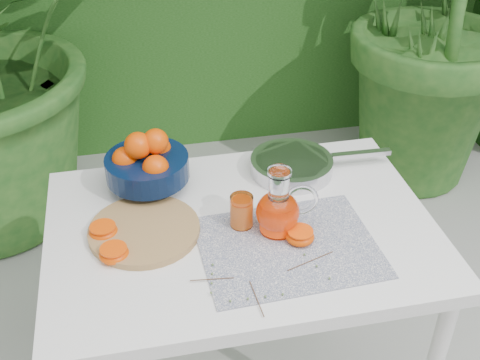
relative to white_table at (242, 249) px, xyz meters
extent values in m
imported|color=#20541C|center=(1.09, 1.25, 0.19)|extent=(2.27, 2.27, 1.72)
cube|color=white|center=(0.00, 0.00, 0.06)|extent=(1.00, 0.70, 0.04)
cylinder|color=white|center=(-0.45, 0.30, -0.31)|extent=(0.04, 0.04, 0.71)
cylinder|color=white|center=(0.45, 0.30, -0.31)|extent=(0.04, 0.04, 0.71)
cube|color=#0C1A44|center=(0.10, -0.11, 0.08)|extent=(0.44, 0.35, 0.00)
cylinder|color=#A27A49|center=(-0.25, 0.02, 0.09)|extent=(0.30, 0.30, 0.02)
cylinder|color=black|center=(-0.22, 0.22, 0.10)|extent=(0.11, 0.11, 0.04)
cylinder|color=black|center=(-0.22, 0.22, 0.15)|extent=(0.30, 0.30, 0.06)
sphere|color=#E83E02|center=(-0.28, 0.23, 0.18)|extent=(0.09, 0.09, 0.07)
sphere|color=#E83E02|center=(-0.18, 0.26, 0.18)|extent=(0.09, 0.09, 0.07)
sphere|color=#E83E02|center=(-0.20, 0.17, 0.18)|extent=(0.09, 0.09, 0.07)
sphere|color=#E83E02|center=(-0.24, 0.27, 0.18)|extent=(0.09, 0.09, 0.07)
sphere|color=#E83E02|center=(-0.24, 0.22, 0.22)|extent=(0.10, 0.10, 0.07)
sphere|color=#E83E02|center=(-0.19, 0.22, 0.23)|extent=(0.09, 0.09, 0.07)
cylinder|color=white|center=(0.08, -0.04, 0.09)|extent=(0.10, 0.10, 0.01)
ellipsoid|color=white|center=(0.08, -0.04, 0.14)|extent=(0.12, 0.12, 0.11)
cylinder|color=white|center=(0.08, -0.04, 0.22)|extent=(0.06, 0.06, 0.07)
cylinder|color=white|center=(0.08, -0.04, 0.26)|extent=(0.07, 0.07, 0.01)
torus|color=white|center=(0.14, -0.05, 0.18)|extent=(0.09, 0.02, 0.09)
cylinder|color=#EF3705|center=(0.08, -0.04, 0.13)|extent=(0.10, 0.10, 0.08)
cylinder|color=white|center=(0.00, 0.00, 0.13)|extent=(0.07, 0.07, 0.09)
cylinder|color=orange|center=(0.00, 0.00, 0.12)|extent=(0.06, 0.06, 0.07)
cylinder|color=#F65707|center=(0.00, 0.00, 0.16)|extent=(0.05, 0.05, 0.00)
cylinder|color=#BABABF|center=(0.19, 0.22, 0.10)|extent=(0.25, 0.25, 0.04)
cylinder|color=silver|center=(0.19, 0.22, 0.12)|extent=(0.22, 0.22, 0.01)
cube|color=#BABABF|center=(0.40, 0.21, 0.12)|extent=(0.18, 0.03, 0.01)
ellipsoid|color=#E83E02|center=(-0.33, -0.06, 0.10)|extent=(0.08, 0.08, 0.03)
cylinder|color=#F65707|center=(-0.33, -0.06, 0.11)|extent=(0.07, 0.07, 0.00)
ellipsoid|color=#E83E02|center=(-0.35, 0.03, 0.10)|extent=(0.08, 0.08, 0.03)
cylinder|color=#F65707|center=(-0.35, 0.03, 0.11)|extent=(0.07, 0.07, 0.00)
ellipsoid|color=#E83E02|center=(0.13, -0.09, 0.10)|extent=(0.08, 0.08, 0.03)
cylinder|color=#F65707|center=(0.13, -0.09, 0.11)|extent=(0.07, 0.07, 0.00)
cylinder|color=brown|center=(-0.02, -0.26, 0.09)|extent=(0.01, 0.11, 0.00)
sphere|color=#556F3A|center=(-0.08, -0.26, 0.09)|extent=(0.01, 0.01, 0.01)
sphere|color=#556F3A|center=(-0.04, -0.26, 0.09)|extent=(0.01, 0.01, 0.01)
sphere|color=#556F3A|center=(0.00, -0.27, 0.09)|extent=(0.01, 0.01, 0.01)
sphere|color=#556F3A|center=(0.04, -0.27, 0.09)|extent=(0.01, 0.01, 0.01)
cylinder|color=brown|center=(0.13, -0.17, 0.09)|extent=(0.13, 0.04, 0.00)
sphere|color=#556F3A|center=(0.11, -0.10, 0.09)|extent=(0.01, 0.01, 0.01)
sphere|color=#556F3A|center=(0.12, -0.15, 0.09)|extent=(0.01, 0.01, 0.01)
sphere|color=#556F3A|center=(0.14, -0.19, 0.09)|extent=(0.01, 0.01, 0.01)
sphere|color=#556F3A|center=(0.16, -0.24, 0.09)|extent=(0.01, 0.01, 0.01)
cylinder|color=brown|center=(-0.11, -0.18, 0.09)|extent=(0.10, 0.01, 0.00)
sphere|color=#556F3A|center=(-0.12, -0.23, 0.09)|extent=(0.01, 0.01, 0.01)
sphere|color=#556F3A|center=(-0.11, -0.20, 0.09)|extent=(0.01, 0.01, 0.01)
sphere|color=#556F3A|center=(-0.11, -0.17, 0.09)|extent=(0.01, 0.01, 0.01)
sphere|color=#556F3A|center=(-0.10, -0.14, 0.09)|extent=(0.01, 0.01, 0.01)
camera|label=1|loc=(-0.25, -1.19, 1.07)|focal=45.00mm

